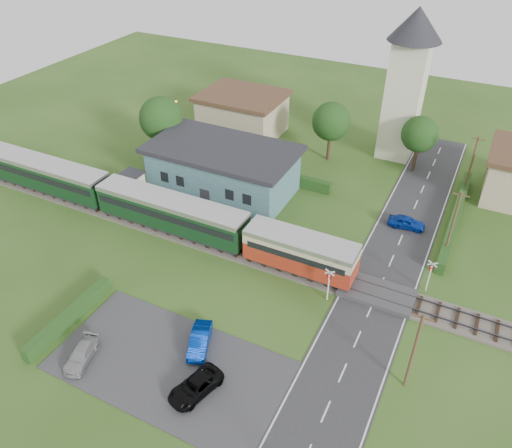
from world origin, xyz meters
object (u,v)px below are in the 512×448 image
at_px(house_west, 243,113).
at_px(crossing_signal_far, 430,272).
at_px(car_park_dark, 196,386).
at_px(crossing_signal_near, 329,280).
at_px(car_park_silver, 81,355).
at_px(car_park_blue, 200,340).
at_px(pedestrian_far, 136,187).
at_px(equipment_hut, 132,184).
at_px(pedestrian_near, 261,229).
at_px(station_building, 223,169).
at_px(train, 145,204).
at_px(car_on_road, 407,222).
at_px(church_tower, 408,74).

bearing_deg(house_west, crossing_signal_far, -35.77).
bearing_deg(car_park_dark, crossing_signal_near, 84.27).
height_order(house_west, car_park_silver, house_west).
relative_size(car_park_blue, pedestrian_far, 2.00).
xyz_separation_m(crossing_signal_near, car_park_dark, (-4.95, -12.66, -1.49)).
height_order(equipment_hut, pedestrian_near, equipment_hut).
bearing_deg(station_building, train, -113.35).
relative_size(train, house_west, 4.00).
height_order(station_building, car_park_blue, station_building).
bearing_deg(car_on_road, crossing_signal_far, -163.07).
relative_size(house_west, pedestrian_near, 5.74).
xyz_separation_m(car_on_road, pedestrian_far, (-27.60, -7.56, 0.74)).
distance_m(car_on_road, car_park_blue, 24.66).
bearing_deg(car_on_road, station_building, 88.99).
distance_m(equipment_hut, pedestrian_near, 15.84).
xyz_separation_m(train, pedestrian_far, (-3.77, 3.31, -0.77)).
height_order(train, church_tower, church_tower).
relative_size(crossing_signal_far, car_park_dark, 0.80).
distance_m(equipment_hut, car_on_road, 29.00).
height_order(crossing_signal_near, pedestrian_far, crossing_signal_near).
xyz_separation_m(crossing_signal_near, car_park_silver, (-13.90, -14.05, -1.53)).
relative_size(equipment_hut, house_west, 0.24).
distance_m(car_on_road, pedestrian_near, 14.81).
relative_size(crossing_signal_near, pedestrian_far, 1.71).
xyz_separation_m(car_on_road, car_park_blue, (-10.37, -22.37, 0.04)).
xyz_separation_m(equipment_hut, crossing_signal_near, (24.40, -5.61, 0.39)).
height_order(church_tower, car_park_blue, church_tower).
bearing_deg(house_west, train, -87.22).
bearing_deg(crossing_signal_near, pedestrian_far, 166.64).
relative_size(church_tower, car_park_silver, 4.80).
relative_size(car_on_road, pedestrian_far, 1.89).
relative_size(crossing_signal_near, car_on_road, 0.91).
height_order(car_park_blue, pedestrian_near, pedestrian_near).
bearing_deg(crossing_signal_far, car_park_blue, -135.26).
distance_m(church_tower, car_park_blue, 39.07).
xyz_separation_m(church_tower, car_park_dark, (-3.55, -41.07, -9.58)).
bearing_deg(equipment_hut, crossing_signal_far, -1.46).
xyz_separation_m(church_tower, crossing_signal_near, (1.40, -28.41, -8.08)).
relative_size(equipment_hut, station_building, 0.16).
bearing_deg(equipment_hut, pedestrian_near, -2.90).
bearing_deg(equipment_hut, house_west, 81.38).
relative_size(car_on_road, car_park_dark, 0.88).
distance_m(house_west, pedestrian_far, 19.92).
bearing_deg(station_building, car_on_road, 5.37).
bearing_deg(pedestrian_far, station_building, -34.96).
xyz_separation_m(church_tower, car_park_blue, (-5.42, -37.50, -9.51)).
bearing_deg(car_park_silver, house_west, 86.30).
xyz_separation_m(equipment_hut, car_on_road, (27.95, 7.67, -1.08)).
bearing_deg(pedestrian_near, equipment_hut, -9.08).
bearing_deg(train, church_tower, 54.01).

